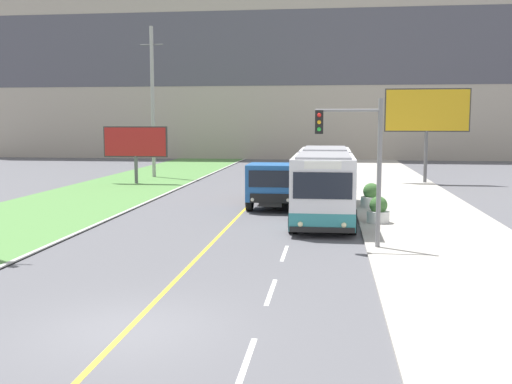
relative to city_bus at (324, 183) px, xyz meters
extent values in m
plane|color=#56565B|center=(-3.96, -16.00, -1.55)|extent=(300.00, 300.00, 0.00)
cube|color=gold|center=(-3.96, -16.00, -1.55)|extent=(0.14, 140.00, 0.01)
cube|color=silver|center=(-1.21, -17.40, -1.55)|extent=(0.12, 2.40, 0.01)
cube|color=silver|center=(-1.21, -12.80, -1.55)|extent=(0.12, 2.40, 0.01)
cube|color=silver|center=(-1.21, -8.20, -1.55)|extent=(0.12, 2.40, 0.01)
cube|color=silver|center=(-1.21, -3.60, -1.55)|extent=(0.12, 2.40, 0.01)
cube|color=silver|center=(-1.21, 1.00, -1.55)|extent=(0.12, 2.40, 0.01)
cube|color=silver|center=(-1.21, 5.60, -1.55)|extent=(0.12, 2.40, 0.01)
cube|color=silver|center=(-1.21, 10.20, -1.55)|extent=(0.12, 2.40, 0.01)
cube|color=silver|center=(-1.21, 14.80, -1.55)|extent=(0.12, 2.40, 0.01)
cube|color=#A89E8E|center=(-3.96, 44.70, 10.45)|extent=(80.00, 8.00, 24.00)
cube|color=#4C4C56|center=(-3.96, 40.68, 11.05)|extent=(80.00, 0.04, 8.40)
cube|color=silver|center=(0.00, -3.07, 0.07)|extent=(2.49, 5.28, 2.70)
cube|color=teal|center=(0.00, -3.07, -0.93)|extent=(2.51, 5.30, 0.70)
cube|color=black|center=(0.00, -3.07, 0.48)|extent=(2.51, 4.86, 0.95)
cube|color=gray|center=(0.00, -3.07, 1.47)|extent=(2.11, 4.75, 0.08)
cube|color=silver|center=(0.00, 3.11, 0.07)|extent=(2.49, 5.28, 2.70)
cube|color=teal|center=(0.00, 3.11, -0.93)|extent=(2.51, 5.30, 0.70)
cube|color=black|center=(0.00, 3.11, 0.48)|extent=(2.51, 4.86, 0.95)
cube|color=gray|center=(0.00, 3.11, 1.47)|extent=(2.11, 4.75, 0.08)
cube|color=#474747|center=(0.00, 0.02, 0.07)|extent=(2.29, 0.90, 2.49)
cube|color=black|center=(0.00, -5.73, 0.48)|extent=(2.19, 0.04, 0.99)
cube|color=black|center=(0.00, -5.74, -1.18)|extent=(2.44, 0.06, 0.20)
sphere|color=#F4EAB2|center=(-0.81, -5.75, -0.98)|extent=(0.20, 0.20, 0.20)
sphere|color=#F4EAB2|center=(0.81, -5.75, -0.98)|extent=(0.20, 0.20, 0.20)
cube|color=white|center=(0.00, -5.73, 1.25)|extent=(1.37, 0.04, 0.28)
cylinder|color=black|center=(-1.18, -4.55, -1.05)|extent=(0.28, 1.00, 1.00)
cylinder|color=black|center=(1.18, -4.55, -1.05)|extent=(0.28, 1.00, 1.00)
cylinder|color=black|center=(-1.18, -1.38, -1.05)|extent=(0.28, 1.00, 1.00)
cylinder|color=black|center=(1.18, -1.38, -1.05)|extent=(0.28, 1.00, 1.00)
cylinder|color=black|center=(-1.18, 3.64, -1.05)|extent=(0.28, 1.00, 1.00)
cylinder|color=black|center=(1.18, 3.64, -1.05)|extent=(0.28, 1.00, 1.00)
cube|color=black|center=(-2.53, 3.42, -1.11)|extent=(1.09, 6.58, 0.20)
cube|color=#235BA3|center=(-2.53, 1.33, -0.12)|extent=(2.43, 2.41, 1.77)
cube|color=black|center=(-2.53, 0.11, 0.14)|extent=(2.07, 0.04, 0.79)
cube|color=black|center=(-2.53, 0.10, -0.79)|extent=(1.94, 0.06, 0.44)
sphere|color=silver|center=(-3.38, 0.09, -0.86)|extent=(0.18, 0.18, 0.18)
sphere|color=silver|center=(-1.68, 0.09, -0.86)|extent=(0.18, 0.18, 0.18)
cube|color=#994C19|center=(-2.53, 4.75, -0.95)|extent=(2.31, 3.92, 0.12)
cube|color=#994C19|center=(-3.62, 4.75, -0.35)|extent=(0.12, 3.92, 1.32)
cube|color=#994C19|center=(-1.44, 4.75, -0.35)|extent=(0.12, 3.92, 1.32)
cube|color=#994C19|center=(-2.53, 2.85, -0.35)|extent=(2.31, 0.12, 1.32)
cube|color=#994C19|center=(-2.53, 6.65, -0.35)|extent=(2.31, 0.12, 1.32)
cube|color=#994C19|center=(-2.53, 2.85, 0.43)|extent=(2.31, 0.12, 0.24)
cylinder|color=black|center=(-3.65, 1.09, -1.03)|extent=(0.30, 1.04, 1.04)
cylinder|color=black|center=(-1.41, 1.09, -1.03)|extent=(0.30, 1.04, 1.04)
cylinder|color=black|center=(-3.65, 4.95, -1.03)|extent=(0.30, 1.04, 1.04)
cylinder|color=black|center=(-1.41, 4.95, -1.03)|extent=(0.30, 1.04, 1.04)
cylinder|color=#9E9E99|center=(-13.53, 17.82, 4.27)|extent=(0.28, 0.28, 11.65)
cylinder|color=#4C4C4C|center=(-13.53, 17.82, 8.70)|extent=(1.80, 0.08, 0.08)
cylinder|color=slate|center=(1.93, -7.16, 1.03)|extent=(0.16, 0.16, 5.17)
cylinder|color=slate|center=(0.83, -7.16, 3.22)|extent=(2.20, 0.10, 0.10)
cube|color=black|center=(-0.13, -7.16, 2.82)|extent=(0.28, 0.24, 0.80)
sphere|color=red|center=(-0.13, -7.29, 3.06)|extent=(0.14, 0.14, 0.14)
sphere|color=orange|center=(-0.13, -7.29, 2.82)|extent=(0.14, 0.14, 0.14)
sphere|color=green|center=(-0.13, -7.29, 2.58)|extent=(0.14, 0.14, 0.14)
cylinder|color=#59595B|center=(6.95, 15.55, 0.31)|extent=(0.24, 0.24, 3.73)
cube|color=#333333|center=(6.95, 15.55, 3.61)|extent=(5.85, 0.20, 3.02)
cube|color=gold|center=(6.95, 15.44, 3.61)|extent=(5.69, 0.02, 2.86)
cylinder|color=#59595B|center=(-13.33, 12.83, -0.57)|extent=(0.24, 0.24, 1.97)
cube|color=#333333|center=(-13.33, 12.83, 1.41)|extent=(4.58, 0.20, 2.15)
cube|color=#AD1E1E|center=(-13.33, 12.72, 1.41)|extent=(4.42, 0.02, 1.99)
cylinder|color=silver|center=(2.34, -2.06, -1.23)|extent=(0.96, 0.96, 0.49)
sphere|color=#3D6B33|center=(2.34, -2.06, -0.72)|extent=(0.77, 0.77, 0.77)
cylinder|color=silver|center=(2.36, 2.65, -1.22)|extent=(1.04, 1.04, 0.52)
sphere|color=#3D6B33|center=(2.36, 2.65, -0.67)|extent=(0.83, 0.83, 0.83)
camera|label=1|loc=(0.28, -27.87, 2.87)|focal=42.00mm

